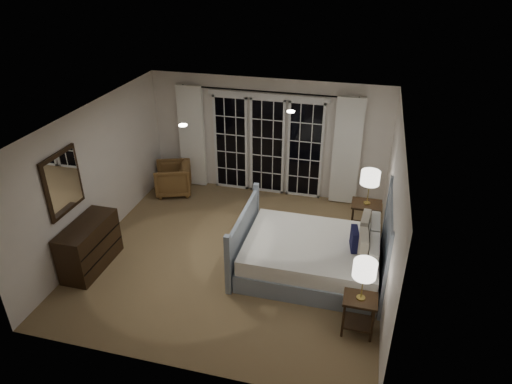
% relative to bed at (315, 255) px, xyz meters
% --- Properties ---
extents(floor, '(5.00, 5.00, 0.00)m').
position_rel_bed_xyz_m(floor, '(-1.41, 0.10, -0.34)').
color(floor, olive).
rests_on(floor, ground).
extents(ceiling, '(5.00, 5.00, 0.00)m').
position_rel_bed_xyz_m(ceiling, '(-1.41, 0.10, 2.16)').
color(ceiling, silver).
rests_on(ceiling, wall_back).
extents(wall_left, '(0.02, 5.00, 2.50)m').
position_rel_bed_xyz_m(wall_left, '(-3.91, 0.10, 0.91)').
color(wall_left, white).
rests_on(wall_left, floor).
extents(wall_right, '(0.02, 5.00, 2.50)m').
position_rel_bed_xyz_m(wall_right, '(1.09, 0.10, 0.91)').
color(wall_right, white).
rests_on(wall_right, floor).
extents(wall_back, '(5.00, 0.02, 2.50)m').
position_rel_bed_xyz_m(wall_back, '(-1.41, 2.60, 0.91)').
color(wall_back, white).
rests_on(wall_back, floor).
extents(wall_front, '(5.00, 0.02, 2.50)m').
position_rel_bed_xyz_m(wall_front, '(-1.41, -2.40, 0.91)').
color(wall_front, white).
rests_on(wall_front, floor).
extents(french_doors, '(2.50, 0.04, 2.20)m').
position_rel_bed_xyz_m(french_doors, '(-1.41, 2.56, 0.75)').
color(french_doors, black).
rests_on(french_doors, wall_back).
extents(curtain_rod, '(3.50, 0.03, 0.03)m').
position_rel_bed_xyz_m(curtain_rod, '(-1.41, 2.50, 1.91)').
color(curtain_rod, black).
rests_on(curtain_rod, wall_back).
extents(curtain_left, '(0.55, 0.10, 2.25)m').
position_rel_bed_xyz_m(curtain_left, '(-3.06, 2.48, 0.81)').
color(curtain_left, white).
rests_on(curtain_left, curtain_rod).
extents(curtain_right, '(0.55, 0.10, 2.25)m').
position_rel_bed_xyz_m(curtain_right, '(0.24, 2.48, 0.81)').
color(curtain_right, white).
rests_on(curtain_right, curtain_rod).
extents(downlight_a, '(0.12, 0.12, 0.01)m').
position_rel_bed_xyz_m(downlight_a, '(-0.61, 0.70, 2.15)').
color(downlight_a, white).
rests_on(downlight_a, ceiling).
extents(downlight_b, '(0.12, 0.12, 0.01)m').
position_rel_bed_xyz_m(downlight_b, '(-2.01, -0.30, 2.15)').
color(downlight_b, white).
rests_on(downlight_b, ceiling).
extents(bed, '(2.36, 1.70, 1.38)m').
position_rel_bed_xyz_m(bed, '(0.00, 0.00, 0.00)').
color(bed, gray).
rests_on(bed, floor).
extents(nightstand_left, '(0.46, 0.37, 0.60)m').
position_rel_bed_xyz_m(nightstand_left, '(0.77, -1.18, 0.05)').
color(nightstand_left, '#312010').
rests_on(nightstand_left, floor).
extents(nightstand_right, '(0.53, 0.43, 0.69)m').
position_rel_bed_xyz_m(nightstand_right, '(0.73, 1.29, 0.12)').
color(nightstand_right, '#312010').
rests_on(nightstand_right, floor).
extents(lamp_left, '(0.31, 0.31, 0.60)m').
position_rel_bed_xyz_m(lamp_left, '(0.77, -1.18, 0.74)').
color(lamp_left, tan).
rests_on(lamp_left, nightstand_left).
extents(lamp_right, '(0.33, 0.33, 0.64)m').
position_rel_bed_xyz_m(lamp_right, '(0.73, 1.29, 0.87)').
color(lamp_right, tan).
rests_on(lamp_right, nightstand_right).
extents(armchair, '(0.96, 0.94, 0.68)m').
position_rel_bed_xyz_m(armchair, '(-3.36, 1.99, -0.00)').
color(armchair, brown).
rests_on(armchair, floor).
extents(dresser, '(0.50, 1.17, 0.83)m').
position_rel_bed_xyz_m(dresser, '(-3.64, -0.78, 0.07)').
color(dresser, '#312010').
rests_on(dresser, floor).
extents(mirror, '(0.05, 0.85, 1.00)m').
position_rel_bed_xyz_m(mirror, '(-3.88, -0.78, 1.21)').
color(mirror, '#312010').
rests_on(mirror, wall_left).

